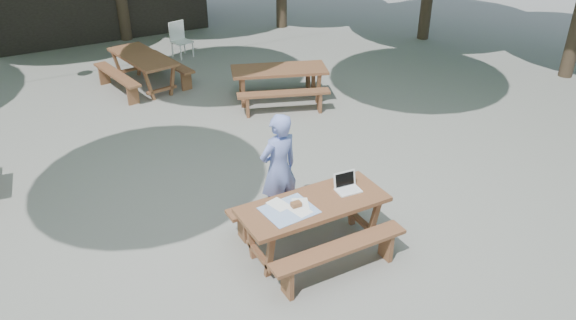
# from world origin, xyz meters

# --- Properties ---
(ground) EXTENTS (80.00, 80.00, 0.00)m
(ground) POSITION_xyz_m (0.00, 0.00, 0.00)
(ground) COLOR #63635F
(ground) RESTS_ON ground
(main_picnic_table) EXTENTS (2.00, 1.58, 0.75)m
(main_picnic_table) POSITION_xyz_m (0.76, -1.76, 0.39)
(main_picnic_table) COLOR brown
(main_picnic_table) RESTS_ON ground
(picnic_table_ne) EXTENTS (2.32, 2.13, 0.75)m
(picnic_table_ne) POSITION_xyz_m (2.74, 2.96, 0.39)
(picnic_table_ne) COLOR brown
(picnic_table_ne) RESTS_ON ground
(picnic_table_far_e) EXTENTS (1.89, 2.15, 0.75)m
(picnic_table_far_e) POSITION_xyz_m (0.44, 5.17, 0.39)
(picnic_table_far_e) COLOR brown
(picnic_table_far_e) RESTS_ON ground
(woman) EXTENTS (0.68, 0.50, 1.71)m
(woman) POSITION_xyz_m (0.68, -0.91, 0.85)
(woman) COLOR #7282D0
(woman) RESTS_ON ground
(plastic_chair) EXTENTS (0.54, 0.54, 0.90)m
(plastic_chair) POSITION_xyz_m (1.90, 6.79, 0.26)
(plastic_chair) COLOR white
(plastic_chair) RESTS_ON ground
(laptop) EXTENTS (0.35, 0.28, 0.24)m
(laptop) POSITION_xyz_m (1.32, -1.69, 0.81)
(laptop) COLOR white
(laptop) RESTS_ON main_picnic_table
(tabletop_clutter) EXTENTS (0.70, 0.64, 0.08)m
(tabletop_clutter) POSITION_xyz_m (0.42, -1.75, 0.76)
(tabletop_clutter) COLOR #3B74CC
(tabletop_clutter) RESTS_ON main_picnic_table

